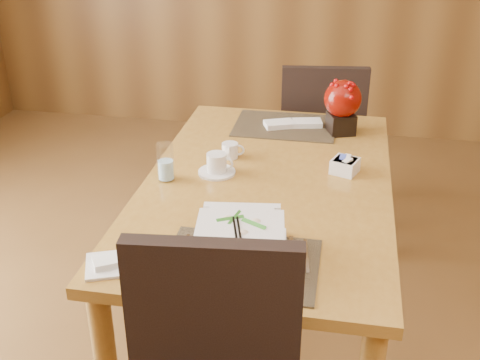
% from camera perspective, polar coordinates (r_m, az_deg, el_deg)
% --- Properties ---
extents(dining_table, '(0.90, 1.50, 0.75)m').
position_cam_1_polar(dining_table, '(2.27, 2.58, -2.22)').
color(dining_table, '#A2732D').
rests_on(dining_table, ground).
extents(placemat_near, '(0.45, 0.33, 0.01)m').
position_cam_1_polar(placemat_near, '(1.76, 0.06, -7.91)').
color(placemat_near, black).
rests_on(placemat_near, dining_table).
extents(placemat_far, '(0.45, 0.33, 0.01)m').
position_cam_1_polar(placemat_far, '(2.72, 4.29, 5.15)').
color(placemat_far, black).
rests_on(placemat_far, dining_table).
extents(soup_setting, '(0.31, 0.31, 0.11)m').
position_cam_1_polar(soup_setting, '(1.76, 0.02, -5.74)').
color(soup_setting, white).
rests_on(soup_setting, dining_table).
extents(coffee_cup, '(0.14, 0.14, 0.08)m').
position_cam_1_polar(coffee_cup, '(2.27, -2.23, 1.44)').
color(coffee_cup, white).
rests_on(coffee_cup, dining_table).
extents(water_glass, '(0.08, 0.08, 0.14)m').
position_cam_1_polar(water_glass, '(2.22, -7.07, 1.70)').
color(water_glass, silver).
rests_on(water_glass, dining_table).
extents(creamer_jug, '(0.09, 0.09, 0.06)m').
position_cam_1_polar(creamer_jug, '(2.40, -0.96, 2.83)').
color(creamer_jug, white).
rests_on(creamer_jug, dining_table).
extents(sugar_caddy, '(0.12, 0.12, 0.05)m').
position_cam_1_polar(sugar_caddy, '(2.31, 9.92, 1.33)').
color(sugar_caddy, white).
rests_on(sugar_caddy, dining_table).
extents(berry_decor, '(0.16, 0.16, 0.24)m').
position_cam_1_polar(berry_decor, '(2.64, 9.69, 7.15)').
color(berry_decor, black).
rests_on(berry_decor, dining_table).
extents(napkins_far, '(0.27, 0.16, 0.02)m').
position_cam_1_polar(napkins_far, '(2.72, 5.25, 5.36)').
color(napkins_far, white).
rests_on(napkins_far, dining_table).
extents(bread_plate, '(0.18, 0.18, 0.01)m').
position_cam_1_polar(bread_plate, '(1.79, -12.25, -7.85)').
color(bread_plate, white).
rests_on(bread_plate, dining_table).
extents(far_chair, '(0.49, 0.50, 0.94)m').
position_cam_1_polar(far_chair, '(3.19, 7.57, 4.00)').
color(far_chair, black).
rests_on(far_chair, ground).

